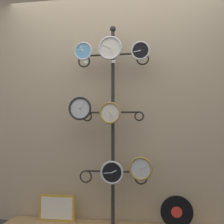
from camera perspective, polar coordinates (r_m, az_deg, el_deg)
shop_wall at (r=3.40m, az=0.65°, el=3.28°), size 4.40×0.04×2.80m
display_stand at (r=3.23m, az=0.17°, el=-9.07°), size 0.76×0.41×2.10m
clock_top_left at (r=3.30m, az=-5.27°, el=11.00°), size 0.19×0.04×0.19m
clock_top_center at (r=3.25m, az=-0.34°, el=11.61°), size 0.25×0.04×0.25m
clock_top_right at (r=3.18m, az=5.24°, el=11.11°), size 0.19×0.04×0.19m
clock_middle_left at (r=3.21m, az=-5.86°, el=0.65°), size 0.24×0.04×0.24m
clock_middle_center at (r=3.13m, az=-0.35°, el=-0.18°), size 0.22×0.04×0.22m
clock_bottom_center at (r=3.13m, az=-0.01°, el=-11.01°), size 0.23×0.04×0.23m
clock_bottom_right at (r=3.10m, az=5.27°, el=-10.27°), size 0.23×0.04×0.23m
vinyl_record at (r=3.22m, az=11.76°, el=-17.48°), size 0.31×0.01×0.31m
picture_frame at (r=3.45m, az=-10.04°, el=-16.89°), size 0.39×0.02×0.27m
price_tag_upper at (r=3.26m, az=-4.85°, el=9.10°), size 0.04×0.00×0.03m
price_tag_mid at (r=3.21m, az=0.26°, el=9.24°), size 0.04×0.00×0.03m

